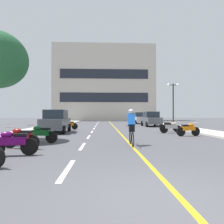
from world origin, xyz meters
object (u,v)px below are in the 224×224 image
(motorcycle_4, at_px, (189,129))
(motorcycle_6, at_px, (170,126))
(motorcycle_1, at_px, (13,142))
(cyclist_rider, at_px, (131,126))
(motorcycle_2, at_px, (21,138))
(motorcycle_5, at_px, (171,127))
(motorcycle_7, at_px, (69,125))
(parked_car_near, at_px, (56,121))
(street_lamp_mid, at_px, (173,95))
(parked_car_far, at_px, (140,118))
(parked_car_mid, at_px, (151,119))
(motorcycle_3, at_px, (41,134))

(motorcycle_4, relative_size, motorcycle_6, 1.00)
(motorcycle_1, height_order, cyclist_rider, cyclist_rider)
(motorcycle_4, xyz_separation_m, motorcycle_6, (-0.08, 3.67, 0.00))
(motorcycle_2, relative_size, motorcycle_5, 0.99)
(motorcycle_7, bearing_deg, parked_car_near, -97.33)
(motorcycle_4, bearing_deg, motorcycle_7, 143.99)
(parked_car_near, relative_size, motorcycle_4, 2.50)
(street_lamp_mid, xyz_separation_m, cyclist_rider, (-6.93, -14.41, -2.91))
(street_lamp_mid, height_order, motorcycle_2, street_lamp_mid)
(parked_car_near, xyz_separation_m, motorcycle_5, (9.02, -1.07, -0.44))
(motorcycle_1, xyz_separation_m, motorcycle_6, (8.81, 9.98, 0.00))
(parked_car_far, bearing_deg, parked_car_near, -120.39)
(parked_car_far, bearing_deg, motorcycle_7, -125.33)
(parked_car_mid, relative_size, motorcycle_2, 2.55)
(motorcycle_1, relative_size, motorcycle_3, 1.00)
(parked_car_near, distance_m, motorcycle_3, 6.18)
(motorcycle_3, bearing_deg, motorcycle_5, 31.09)
(street_lamp_mid, height_order, motorcycle_6, street_lamp_mid)
(parked_car_mid, relative_size, motorcycle_7, 2.49)
(street_lamp_mid, bearing_deg, motorcycle_2, -127.60)
(parked_car_near, height_order, parked_car_far, same)
(motorcycle_7, bearing_deg, cyclist_rider, -66.35)
(street_lamp_mid, distance_m, motorcycle_4, 11.18)
(motorcycle_7, bearing_deg, motorcycle_5, -27.97)
(parked_car_mid, distance_m, motorcycle_2, 19.10)
(parked_car_mid, height_order, parked_car_far, same)
(parked_car_mid, distance_m, motorcycle_5, 9.80)
(parked_car_near, relative_size, cyclist_rider, 2.38)
(motorcycle_5, bearing_deg, parked_car_far, 87.77)
(parked_car_near, xyz_separation_m, motorcycle_7, (0.45, 3.49, -0.44))
(parked_car_far, bearing_deg, street_lamp_mid, -75.94)
(motorcycle_3, distance_m, motorcycle_5, 9.81)
(motorcycle_6, bearing_deg, motorcycle_5, -104.00)
(parked_car_near, bearing_deg, parked_car_far, 59.61)
(motorcycle_5, bearing_deg, motorcycle_1, -135.21)
(parked_car_mid, relative_size, parked_car_far, 1.00)
(parked_car_far, height_order, motorcycle_1, parked_car_far)
(parked_car_near, xyz_separation_m, motorcycle_2, (0.32, -7.93, -0.44))
(cyclist_rider, bearing_deg, motorcycle_2, -170.54)
(motorcycle_5, bearing_deg, motorcycle_2, -141.75)
(motorcycle_5, bearing_deg, parked_car_mid, 85.93)
(motorcycle_6, height_order, motorcycle_7, same)
(parked_car_mid, relative_size, motorcycle_5, 2.51)
(street_lamp_mid, height_order, motorcycle_1, street_lamp_mid)
(street_lamp_mid, bearing_deg, parked_car_near, -148.83)
(motorcycle_2, xyz_separation_m, cyclist_rider, (4.77, 0.80, 0.41))
(motorcycle_1, height_order, motorcycle_2, same)
(motorcycle_7, bearing_deg, motorcycle_6, -17.97)
(motorcycle_3, xyz_separation_m, cyclist_rider, (4.48, -0.99, 0.41))
(motorcycle_2, xyz_separation_m, motorcycle_7, (0.12, 11.41, 0.00))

